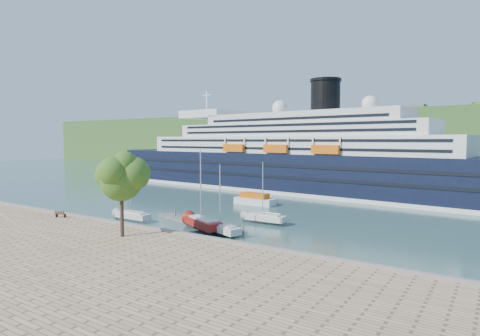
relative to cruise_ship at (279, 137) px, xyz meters
name	(u,v)px	position (x,y,z in m)	size (l,w,h in m)	color
ground	(129,232)	(4.66, -50.87, -12.81)	(400.00, 400.00, 0.00)	#335A58
far_hillside	(391,140)	(4.66, 94.13, -0.81)	(400.00, 50.00, 24.00)	#2C5120
quay_coping	(128,224)	(4.66, -51.07, -11.66)	(220.00, 0.50, 0.30)	slate
cruise_ship	(279,137)	(0.00, 0.00, 0.00)	(114.13, 16.62, 25.63)	black
park_bench	(61,214)	(-7.50, -52.78, -11.31)	(1.57, 0.64, 1.01)	#4F2516
promenade_tree	(121,191)	(8.96, -55.57, -6.51)	(6.41, 6.41, 10.61)	#2B5817
floating_pontoon	(198,223)	(9.09, -42.12, -12.62)	(17.58, 2.15, 0.39)	gray
sailboat_white_near	(132,193)	(-0.42, -45.66, -8.57)	(6.58, 1.83, 8.50)	silver
sailboat_red	(203,192)	(12.29, -44.91, -7.64)	(8.01, 2.22, 10.34)	maroon
sailboat_white_far	(266,194)	(16.95, -36.31, -8.55)	(6.61, 1.84, 8.54)	silver
tender_launch	(255,199)	(6.67, -22.38, -11.72)	(7.95, 2.72, 2.20)	#DC5F0C
sailboat_extra	(222,202)	(15.84, -45.42, -8.51)	(6.67, 1.85, 8.61)	silver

